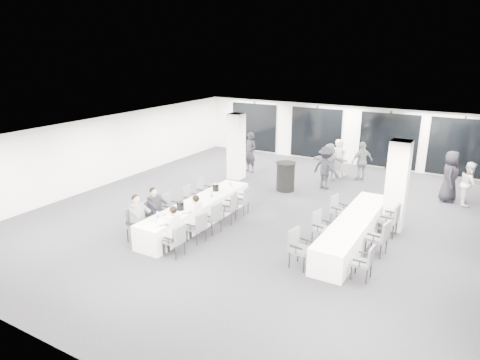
% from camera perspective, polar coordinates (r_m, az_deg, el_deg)
% --- Properties ---
extents(room, '(14.04, 16.04, 2.84)m').
position_cam_1_polar(room, '(14.83, 7.65, 1.31)').
color(room, black).
rests_on(room, ground).
extents(column_left, '(0.60, 0.60, 2.80)m').
position_cam_1_polar(column_left, '(18.24, -0.52, 4.50)').
color(column_left, white).
rests_on(column_left, floor).
extents(column_right, '(0.60, 0.60, 2.80)m').
position_cam_1_polar(column_right, '(13.86, 20.19, -0.71)').
color(column_right, white).
rests_on(column_right, floor).
extents(banquet_table_main, '(0.90, 5.00, 0.75)m').
position_cam_1_polar(banquet_table_main, '(13.75, -5.68, -4.37)').
color(banquet_table_main, white).
rests_on(banquet_table_main, floor).
extents(banquet_table_side, '(0.90, 5.00, 0.75)m').
position_cam_1_polar(banquet_table_side, '(12.83, 14.88, -6.52)').
color(banquet_table_side, white).
rests_on(banquet_table_side, floor).
extents(cocktail_table, '(0.82, 0.82, 1.14)m').
position_cam_1_polar(cocktail_table, '(16.91, 6.10, 0.49)').
color(cocktail_table, black).
rests_on(cocktail_table, floor).
extents(chair_main_left_near, '(0.54, 0.59, 1.00)m').
position_cam_1_polar(chair_main_left_near, '(12.82, -13.81, -5.51)').
color(chair_main_left_near, '#4B4E52').
rests_on(chair_main_left_near, floor).
extents(chair_main_left_second, '(0.60, 0.64, 1.01)m').
position_cam_1_polar(chair_main_left_second, '(13.31, -11.66, -4.48)').
color(chair_main_left_second, '#4B4E52').
rests_on(chair_main_left_second, floor).
extents(chair_main_left_mid, '(0.54, 0.58, 0.96)m').
position_cam_1_polar(chair_main_left_mid, '(13.92, -9.30, -3.48)').
color(chair_main_left_mid, '#4B4E52').
rests_on(chair_main_left_mid, floor).
extents(chair_main_left_fourth, '(0.49, 0.54, 0.92)m').
position_cam_1_polar(chair_main_left_fourth, '(14.70, -6.71, -2.33)').
color(chair_main_left_fourth, '#4B4E52').
rests_on(chair_main_left_fourth, floor).
extents(chair_main_left_far, '(0.55, 0.60, 0.98)m').
position_cam_1_polar(chair_main_left_far, '(15.31, -4.91, -1.33)').
color(chair_main_left_far, '#4B4E52').
rests_on(chair_main_left_far, floor).
extents(chair_main_right_near, '(0.47, 0.52, 0.90)m').
position_cam_1_polar(chair_main_right_near, '(11.68, -8.47, -7.78)').
color(chair_main_right_near, '#4B4E52').
rests_on(chair_main_right_near, floor).
extents(chair_main_right_second, '(0.51, 0.55, 0.91)m').
position_cam_1_polar(chair_main_right_second, '(12.41, -5.59, -6.11)').
color(chair_main_right_second, '#4B4E52').
rests_on(chair_main_right_second, floor).
extents(chair_main_right_mid, '(0.55, 0.59, 0.96)m').
position_cam_1_polar(chair_main_right_mid, '(12.99, -3.54, -4.83)').
color(chair_main_right_mid, '#4B4E52').
rests_on(chair_main_right_mid, floor).
extents(chair_main_right_fourth, '(0.59, 0.62, 0.99)m').
position_cam_1_polar(chair_main_right_fourth, '(13.73, -1.35, -3.47)').
color(chair_main_right_fourth, '#4B4E52').
rests_on(chair_main_right_fourth, floor).
extents(chair_main_right_far, '(0.52, 0.57, 0.93)m').
position_cam_1_polar(chair_main_right_far, '(14.42, 0.39, -2.58)').
color(chair_main_right_far, '#4B4E52').
rests_on(chair_main_right_far, floor).
extents(chair_side_left_near, '(0.58, 0.62, 1.01)m').
position_cam_1_polar(chair_side_left_near, '(11.16, 7.79, -8.65)').
color(chair_side_left_near, '#4B4E52').
rests_on(chair_side_left_near, floor).
extents(chair_side_left_mid, '(0.57, 0.60, 0.96)m').
position_cam_1_polar(chair_side_left_mid, '(12.52, 10.62, -5.98)').
color(chair_side_left_mid, '#4B4E52').
rests_on(chair_side_left_mid, floor).
extents(chair_side_left_far, '(0.56, 0.59, 0.94)m').
position_cam_1_polar(chair_side_left_far, '(13.97, 12.90, -3.68)').
color(chair_side_left_far, '#4B4E52').
rests_on(chair_side_left_far, floor).
extents(chair_side_right_near, '(0.46, 0.51, 0.89)m').
position_cam_1_polar(chair_side_right_near, '(10.91, 16.37, -10.28)').
color(chair_side_right_near, '#4B4E52').
rests_on(chair_side_right_near, floor).
extents(chair_side_right_mid, '(0.57, 0.61, 1.00)m').
position_cam_1_polar(chair_side_right_mid, '(12.21, 18.20, -7.09)').
color(chair_side_right_mid, '#4B4E52').
rests_on(chair_side_right_mid, floor).
extents(chair_side_right_far, '(0.53, 0.59, 1.01)m').
position_cam_1_polar(chair_side_right_far, '(13.53, 19.55, -4.79)').
color(chair_side_right_far, '#4B4E52').
rests_on(chair_side_right_far, floor).
extents(seated_guest_a, '(0.50, 0.38, 1.44)m').
position_cam_1_polar(seated_guest_a, '(12.62, -13.34, -4.66)').
color(seated_guest_a, slate).
rests_on(seated_guest_a, floor).
extents(seated_guest_b, '(0.50, 0.38, 1.44)m').
position_cam_1_polar(seated_guest_b, '(13.13, -11.11, -3.63)').
color(seated_guest_b, black).
rests_on(seated_guest_b, floor).
extents(seated_guest_c, '(0.50, 0.38, 1.44)m').
position_cam_1_polar(seated_guest_c, '(11.66, -9.15, -6.26)').
color(seated_guest_c, silver).
rests_on(seated_guest_c, floor).
extents(seated_guest_d, '(0.50, 0.38, 1.44)m').
position_cam_1_polar(seated_guest_d, '(12.39, -6.21, -4.69)').
color(seated_guest_d, silver).
rests_on(seated_guest_d, floor).
extents(standing_guest_a, '(0.89, 0.87, 1.89)m').
position_cam_1_polar(standing_guest_a, '(18.91, 13.01, 3.10)').
color(standing_guest_a, silver).
rests_on(standing_guest_a, floor).
extents(standing_guest_b, '(1.03, 0.84, 1.84)m').
position_cam_1_polar(standing_guest_b, '(19.18, 12.95, 3.22)').
color(standing_guest_b, silver).
rests_on(standing_guest_b, floor).
extents(standing_guest_c, '(1.39, 0.96, 1.95)m').
position_cam_1_polar(standing_guest_c, '(17.27, 11.38, 1.97)').
color(standing_guest_c, black).
rests_on(standing_guest_c, floor).
extents(standing_guest_d, '(1.22, 1.26, 1.91)m').
position_cam_1_polar(standing_guest_d, '(18.67, 15.98, 2.73)').
color(standing_guest_d, slate).
rests_on(standing_guest_d, floor).
extents(standing_guest_e, '(0.67, 1.06, 2.14)m').
position_cam_1_polar(standing_guest_e, '(17.29, 26.27, 0.84)').
color(standing_guest_e, black).
rests_on(standing_guest_e, floor).
extents(standing_guest_f, '(1.70, 0.74, 1.82)m').
position_cam_1_polar(standing_guest_f, '(18.46, 11.85, 2.72)').
color(standing_guest_f, slate).
rests_on(standing_guest_f, floor).
extents(standing_guest_g, '(0.89, 0.78, 2.06)m').
position_cam_1_polar(standing_guest_g, '(19.24, 1.37, 4.04)').
color(standing_guest_g, black).
rests_on(standing_guest_g, floor).
extents(standing_guest_h, '(0.67, 0.94, 1.79)m').
position_cam_1_polar(standing_guest_h, '(17.25, 28.28, -0.09)').
color(standing_guest_h, silver).
rests_on(standing_guest_h, floor).
extents(ice_bucket_near, '(0.22, 0.22, 0.25)m').
position_cam_1_polar(ice_bucket_near, '(12.97, -7.96, -3.44)').
color(ice_bucket_near, black).
rests_on(ice_bucket_near, banquet_table_main).
extents(ice_bucket_far, '(0.22, 0.22, 0.25)m').
position_cam_1_polar(ice_bucket_far, '(14.55, -3.26, -0.99)').
color(ice_bucket_far, black).
rests_on(ice_bucket_far, banquet_table_main).
extents(water_bottle_a, '(0.07, 0.07, 0.23)m').
position_cam_1_polar(water_bottle_a, '(12.40, -10.92, -4.65)').
color(water_bottle_a, silver).
rests_on(water_bottle_a, banquet_table_main).
extents(water_bottle_b, '(0.07, 0.07, 0.23)m').
position_cam_1_polar(water_bottle_b, '(13.85, -3.81, -1.99)').
color(water_bottle_b, silver).
rests_on(water_bottle_b, banquet_table_main).
extents(water_bottle_c, '(0.06, 0.06, 0.20)m').
position_cam_1_polar(water_bottle_c, '(15.02, -1.30, -0.47)').
color(water_bottle_c, silver).
rests_on(water_bottle_c, banquet_table_main).
extents(plate_a, '(0.22, 0.22, 0.03)m').
position_cam_1_polar(plate_a, '(12.66, -10.07, -4.63)').
color(plate_a, white).
rests_on(plate_a, banquet_table_main).
extents(plate_b, '(0.22, 0.22, 0.03)m').
position_cam_1_polar(plate_b, '(12.26, -9.69, -5.34)').
color(plate_b, white).
rests_on(plate_b, banquet_table_main).
extents(plate_c, '(0.20, 0.20, 0.03)m').
position_cam_1_polar(plate_c, '(13.22, -6.40, -3.50)').
color(plate_c, white).
rests_on(plate_c, banquet_table_main).
extents(wine_glass, '(0.08, 0.08, 0.20)m').
position_cam_1_polar(wine_glass, '(11.83, -11.17, -5.57)').
color(wine_glass, silver).
rests_on(wine_glass, banquet_table_main).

